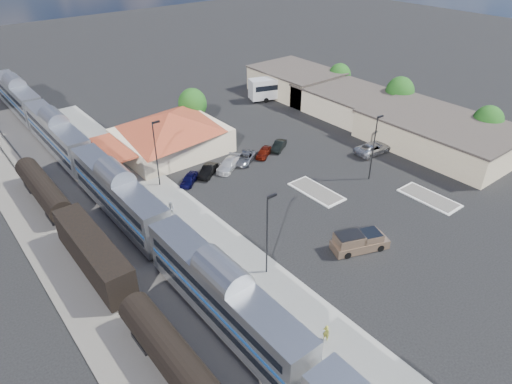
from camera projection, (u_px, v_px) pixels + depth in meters
ground at (305, 209)px, 55.29m from camera, size 280.00×280.00×0.00m
railbed at (113, 243)px, 49.42m from camera, size 16.00×100.00×0.12m
platform at (194, 222)px, 52.87m from camera, size 5.50×92.00×0.18m
passenger_train at (118, 196)px, 52.46m from camera, size 3.00×104.00×5.55m
freight_cars at (94, 255)px, 44.88m from camera, size 2.80×46.00×4.00m
station_depot at (171, 132)px, 67.28m from camera, size 18.35×12.24×6.20m
buildings_east at (365, 107)px, 78.57m from camera, size 14.40×51.40×4.80m
traffic_island_south at (316, 191)px, 58.71m from camera, size 3.30×7.50×0.21m
traffic_island_north at (429, 198)px, 57.35m from camera, size 3.30×7.50×0.21m
lamp_plat_s at (268, 229)px, 42.70m from camera, size 1.08×0.25×9.00m
lamp_plat_n at (156, 149)px, 57.41m from camera, size 1.08×0.25×9.00m
lamp_lot at (375, 143)px, 58.96m from camera, size 1.08×0.25×9.00m
tree_east_a at (488, 122)px, 68.71m from camera, size 4.56×4.56×6.42m
tree_east_b at (400, 92)px, 79.23m from camera, size 4.94×4.94×6.96m
tree_east_c at (339, 76)px, 88.83m from camera, size 4.41×4.41×6.21m
tree_depot at (192, 104)px, 74.86m from camera, size 4.71×4.71×6.63m
pickup_truck at (360, 241)px, 48.21m from camera, size 6.45×4.21×2.09m
suv at (373, 148)px, 67.86m from camera, size 6.26×3.12×1.70m
coach_bus at (283, 86)px, 87.73m from camera, size 13.43×6.88×4.24m
person_a at (326, 332)px, 37.71m from camera, size 0.56×0.68×1.60m
person_b at (171, 209)px, 53.28m from camera, size 1.04×1.15×1.92m
parked_car_a at (189, 179)px, 60.31m from camera, size 3.92×3.56×1.29m
parked_car_b at (208, 171)px, 62.18m from camera, size 4.36×3.67×1.41m
parked_car_c at (228, 165)px, 63.68m from camera, size 5.33×4.31×1.45m
parked_car_d at (245, 158)px, 65.61m from camera, size 5.18×4.52×1.33m
parked_car_e at (264, 152)px, 67.12m from camera, size 4.07×3.35×1.31m
parked_car_f at (279, 146)px, 69.03m from camera, size 4.12×3.25×1.31m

